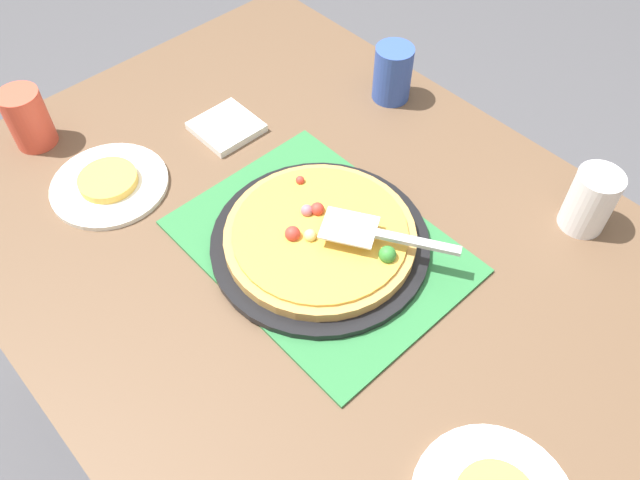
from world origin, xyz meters
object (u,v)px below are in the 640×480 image
(cup_near, at_px, (28,118))
(pizza_server, at_px, (377,234))
(served_slice_right, at_px, (108,180))
(napkin_stack, at_px, (227,127))
(plate_far_right, at_px, (110,185))
(cup_far, at_px, (590,201))
(cup_corner, at_px, (393,73))
(pizza_pan, at_px, (320,243))
(pizza, at_px, (320,235))

(cup_near, height_order, pizza_server, cup_near)
(served_slice_right, relative_size, pizza_server, 0.50)
(napkin_stack, bearing_deg, cup_near, 52.38)
(served_slice_right, xyz_separation_m, napkin_stack, (-0.02, -0.26, -0.01))
(plate_far_right, height_order, pizza_server, pizza_server)
(cup_far, xyz_separation_m, cup_corner, (0.48, -0.01, 0.00))
(cup_far, xyz_separation_m, pizza_server, (0.19, 0.33, 0.01))
(napkin_stack, bearing_deg, pizza_pan, 169.26)
(cup_corner, bearing_deg, pizza, 117.10)
(pizza_server, bearing_deg, cup_far, -120.49)
(cup_far, xyz_separation_m, napkin_stack, (0.63, 0.31, -0.05))
(pizza, distance_m, cup_near, 0.63)
(pizza, distance_m, cup_far, 0.47)
(pizza_pan, bearing_deg, served_slice_right, 27.11)
(napkin_stack, bearing_deg, cup_corner, -115.26)
(plate_far_right, relative_size, cup_corner, 1.83)
(pizza_server, relative_size, napkin_stack, 1.82)
(pizza_pan, distance_m, pizza_server, 0.11)
(pizza_pan, height_order, cup_far, cup_far)
(pizza, height_order, served_slice_right, pizza)
(pizza_pan, distance_m, cup_corner, 0.44)
(plate_far_right, relative_size, served_slice_right, 2.00)
(cup_corner, distance_m, napkin_stack, 0.36)
(cup_far, bearing_deg, cup_corner, -1.31)
(plate_far_right, xyz_separation_m, served_slice_right, (0.00, 0.00, 0.01))
(pizza, relative_size, served_slice_right, 3.00)
(pizza_pan, relative_size, cup_corner, 3.17)
(pizza_server, bearing_deg, cup_near, 23.05)
(plate_far_right, bearing_deg, cup_corner, -106.78)
(cup_corner, bearing_deg, plate_far_right, 73.22)
(pizza, xyz_separation_m, cup_corner, (0.20, -0.39, 0.03))
(pizza_pan, relative_size, pizza, 1.15)
(served_slice_right, relative_size, cup_far, 0.92)
(cup_corner, bearing_deg, pizza_server, 129.73)
(pizza, bearing_deg, napkin_stack, -10.69)
(cup_near, relative_size, cup_corner, 1.00)
(pizza_server, bearing_deg, napkin_stack, -2.09)
(pizza_pan, xyz_separation_m, cup_near, (0.59, 0.23, 0.05))
(pizza, distance_m, cup_corner, 0.44)
(cup_far, distance_m, cup_corner, 0.48)
(served_slice_right, bearing_deg, cup_far, -138.74)
(napkin_stack, bearing_deg, pizza_server, 177.91)
(plate_far_right, bearing_deg, pizza_pan, -152.89)
(pizza, xyz_separation_m, cup_near, (0.59, 0.23, 0.03))
(pizza, xyz_separation_m, pizza_server, (-0.08, -0.05, 0.04))
(plate_far_right, xyz_separation_m, pizza_server, (-0.46, -0.24, 0.06))
(pizza_pan, xyz_separation_m, pizza_server, (-0.08, -0.05, 0.06))
(served_slice_right, distance_m, cup_near, 0.22)
(pizza, distance_m, served_slice_right, 0.42)
(pizza, height_order, plate_far_right, pizza)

